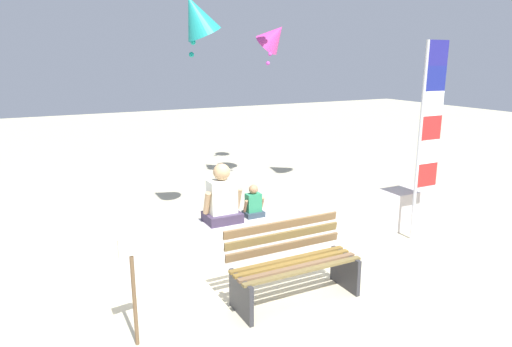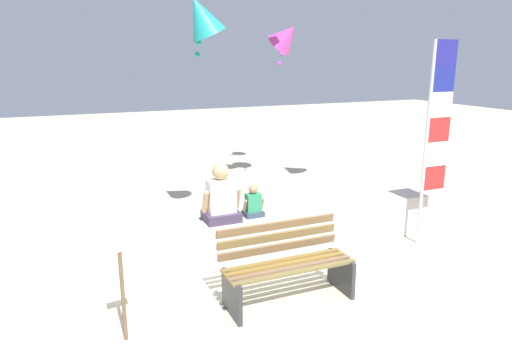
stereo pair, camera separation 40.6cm
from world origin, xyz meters
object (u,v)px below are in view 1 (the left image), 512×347
at_px(park_bench, 293,265).
at_px(kite_magenta, 274,36).
at_px(flag_banner, 428,126).
at_px(person_child, 253,204).
at_px(sign_post, 133,282).
at_px(person_adult, 222,199).
at_px(kite_teal, 197,16).

relative_size(park_bench, kite_magenta, 1.61).
bearing_deg(flag_banner, person_child, 169.39).
height_order(flag_banner, sign_post, flag_banner).
bearing_deg(kite_magenta, sign_post, -132.28).
xyz_separation_m(person_adult, kite_magenta, (2.58, 3.20, 2.25)).
xyz_separation_m(person_child, sign_post, (-1.94, -1.27, -0.12)).
distance_m(park_bench, kite_magenta, 5.65).
relative_size(person_child, flag_banner, 0.15).
xyz_separation_m(person_child, kite_magenta, (2.12, 3.20, 2.38)).
xyz_separation_m(person_adult, sign_post, (-1.48, -1.27, -0.26)).
height_order(person_adult, person_child, person_adult).
bearing_deg(person_child, park_bench, -94.70).
distance_m(kite_magenta, kite_teal, 3.09).
xyz_separation_m(park_bench, flag_banner, (2.77, 0.69, 1.36)).
relative_size(park_bench, kite_teal, 1.62).
distance_m(person_child, kite_teal, 2.84).
distance_m(park_bench, person_adult, 1.35).
bearing_deg(kite_magenta, person_child, -123.55).
bearing_deg(person_adult, sign_post, -139.26).
bearing_deg(kite_teal, kite_magenta, 39.01).
bearing_deg(sign_post, park_bench, 2.47).
height_order(flag_banner, kite_magenta, kite_magenta).
bearing_deg(kite_magenta, park_bench, -116.80).
relative_size(park_bench, sign_post, 1.36).
xyz_separation_m(person_child, kite_teal, (-0.28, 1.25, 2.54)).
bearing_deg(park_bench, person_child, 85.30).
relative_size(flag_banner, kite_magenta, 3.15).
relative_size(person_adult, kite_teal, 0.84).
bearing_deg(person_adult, kite_teal, 81.58).
height_order(park_bench, sign_post, sign_post).
bearing_deg(sign_post, kite_magenta, 47.72).
height_order(person_child, kite_teal, kite_teal).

